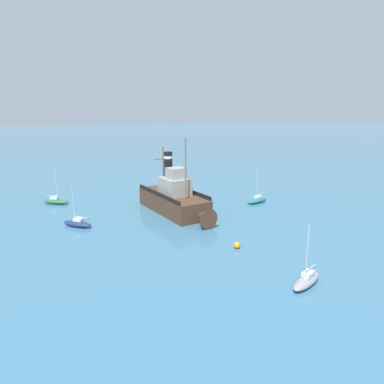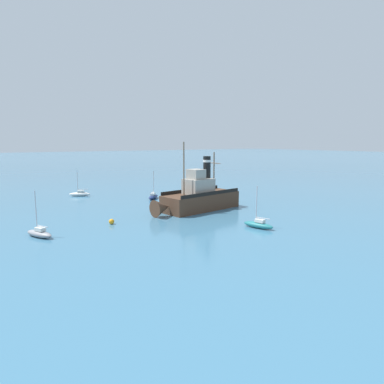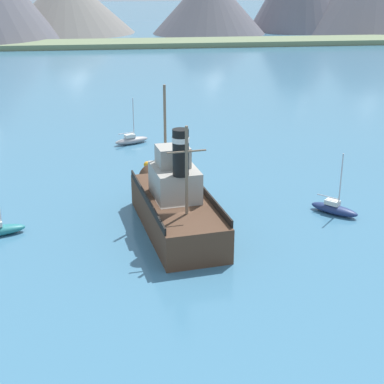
% 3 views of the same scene
% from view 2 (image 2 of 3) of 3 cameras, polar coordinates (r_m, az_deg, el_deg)
% --- Properties ---
extents(ground_plane, '(600.00, 600.00, 0.00)m').
position_cam_2_polar(ground_plane, '(50.80, 2.98, -2.88)').
color(ground_plane, teal).
extents(old_tugboat, '(6.14, 14.74, 9.90)m').
position_cam_2_polar(old_tugboat, '(49.83, 0.98, -0.95)').
color(old_tugboat, '#4C3323').
rests_on(old_tugboat, ground).
extents(sailboat_green, '(3.79, 2.99, 4.90)m').
position_cam_2_polar(sailboat_green, '(67.65, 1.52, 0.35)').
color(sailboat_green, '#286B3D').
rests_on(sailboat_green, ground).
extents(sailboat_grey, '(3.91, 2.58, 4.90)m').
position_cam_2_polar(sailboat_grey, '(39.55, -24.10, -6.27)').
color(sailboat_grey, gray).
rests_on(sailboat_grey, ground).
extents(sailboat_teal, '(3.95, 2.02, 4.90)m').
position_cam_2_polar(sailboat_teal, '(40.54, 11.00, -5.33)').
color(sailboat_teal, '#23757A').
rests_on(sailboat_teal, ground).
extents(sailboat_white, '(2.87, 3.84, 4.90)m').
position_cam_2_polar(sailboat_white, '(66.06, -18.20, -0.27)').
color(sailboat_white, white).
rests_on(sailboat_white, ground).
extents(sailboat_navy, '(3.45, 3.48, 4.90)m').
position_cam_2_polar(sailboat_navy, '(60.07, -6.48, -0.74)').
color(sailboat_navy, navy).
rests_on(sailboat_navy, ground).
extents(mooring_buoy, '(0.65, 0.65, 0.65)m').
position_cam_2_polar(mooring_buoy, '(42.77, -13.27, -4.81)').
color(mooring_buoy, orange).
rests_on(mooring_buoy, ground).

